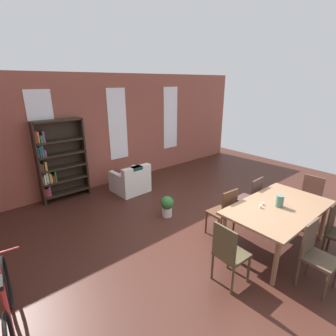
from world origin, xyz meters
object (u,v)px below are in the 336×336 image
Objects in this scene: bicycle_second at (8,309)px; dining_table at (278,210)px; vase_on_table at (280,201)px; armchair_white at (131,181)px; dining_chair_far_left at (224,211)px; potted_plant_by_shelf at (167,205)px; dining_chair_head_right at (309,198)px; bookshelf_tall at (59,161)px; dining_chair_head_left at (229,252)px; dining_chair_far_right at (251,198)px; dining_chair_near_left at (315,253)px.

dining_table is at bearing -16.31° from bicycle_second.
vase_on_table reaches higher than armchair_white.
potted_plant_by_shelf is at bearing 104.70° from dining_chair_far_left.
dining_chair_head_right is 4.09m from armchair_white.
dining_chair_far_left reaches higher than dining_table.
armchair_white is (-0.21, 2.82, -0.23)m from dining_chair_far_left.
bookshelf_tall is (-3.45, 4.31, 0.46)m from dining_chair_head_right.
bookshelf_tall is 2.32× the size of armchair_white.
armchair_white is (0.68, 3.59, -0.23)m from dining_chair_head_left.
vase_on_table is 0.43× the size of potted_plant_by_shelf.
armchair_white is 4.02m from bicycle_second.
dining_table is at bearing -0.13° from dining_chair_head_left.
dining_chair_head_left is 1.15× the size of armchair_white.
dining_table is 0.90m from dining_chair_far_right.
dining_table is 1.99× the size of dining_chair_far_left.
dining_chair_far_right reaches higher than bicycle_second.
dining_chair_far_right reaches higher than dining_table.
dining_table is at bearing -118.95° from dining_chair_far_right.
bicycle_second is (-1.67, -3.20, -0.63)m from bookshelf_tall.
vase_on_table is at bearing -179.77° from dining_chair_head_right.
bicycle_second is 3.18m from potted_plant_by_shelf.
bicycle_second is at bearing 163.69° from dining_table.
vase_on_table is at bearing 180.00° from dining_table.
dining_chair_near_left is at bearing -118.43° from vase_on_table.
dining_chair_head_right is (1.32, 0.01, -0.18)m from dining_table.
dining_chair_head_right is at bearing -43.89° from potted_plant_by_shelf.
dining_chair_far_right is (0.86, -0.00, 0.00)m from dining_chair_far_left.
dining_chair_far_left and dining_chair_near_left have the same top height.
dining_chair_head_right reaches higher than dining_table.
bicycle_second reaches higher than dining_table.
dining_chair_head_left reaches higher than armchair_white.
dining_table reaches higher than potted_plant_by_shelf.
potted_plant_by_shelf is at bearing 110.59° from dining_table.
dining_chair_head_left reaches higher than bicycle_second.
dining_chair_head_left is 0.49× the size of bookshelf_tall.
dining_chair_head_left is 2.73m from bicycle_second.
vase_on_table is at bearing -16.33° from bicycle_second.
vase_on_table is 3.99m from bicycle_second.
dining_table is 1.99× the size of dining_chair_near_left.
dining_chair_far_left is 1.29m from potted_plant_by_shelf.
dining_chair_head_right is at bearing -51.31° from bookshelf_tall.
vase_on_table is at bearing 61.57° from dining_chair_near_left.
potted_plant_by_shelf is (-0.11, -1.59, -0.02)m from armchair_white.
vase_on_table is 0.21× the size of dining_chair_head_right.
dining_chair_head_left and dining_chair_far_right have the same top height.
dining_table is at bearing -79.90° from armchair_white.
dining_table is at bearing -63.70° from bookshelf_tall.
vase_on_table is 0.12× the size of bicycle_second.
dining_chair_near_left is at bearing -118.67° from dining_table.
dining_chair_far_left is 1.00× the size of dining_chair_head_right.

